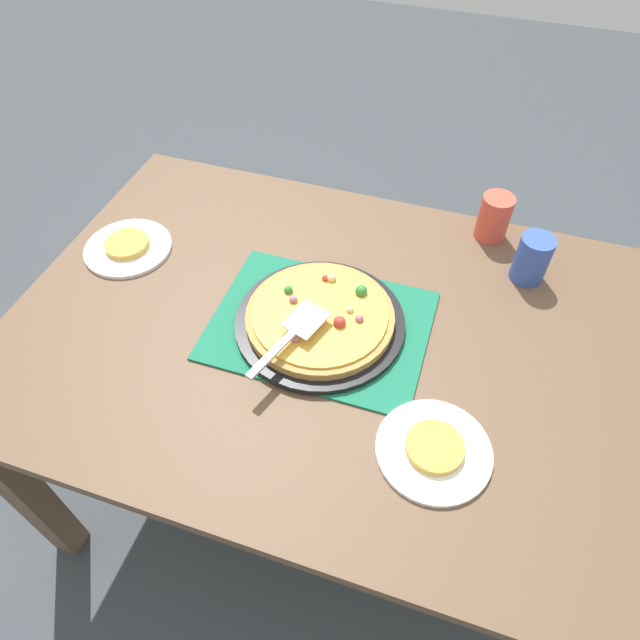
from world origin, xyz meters
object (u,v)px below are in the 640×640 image
Objects in this scene: pizza at (320,316)px; cup_far at (494,217)px; plate_far_right at (128,248)px; served_slice_right at (127,244)px; pizza_server at (292,334)px; plate_near_left at (434,450)px; served_slice_left at (435,447)px; pizza_pan at (320,322)px; cup_near at (532,259)px.

cup_far is (-0.32, -0.43, 0.03)m from pizza.
plate_far_right is 0.01m from served_slice_right.
served_slice_right is at bearing -9.38° from pizza.
pizza is 2.75× the size of cup_far.
pizza_server is at bearing 160.33° from served_slice_right.
served_slice_right is (0.84, -0.32, 0.01)m from plate_near_left.
pizza is at bearing -37.55° from served_slice_left.
served_slice_left is at bearing 157.57° from pizza_server.
cup_near reaches higher than pizza_pan.
cup_near reaches higher than pizza.
pizza is at bearing -130.27° from pizza_pan.
served_slice_left is at bearing 87.94° from cup_far.
plate_near_left is 0.01m from served_slice_left.
pizza_pan is at bearing 35.49° from cup_near.
served_slice_left is 0.92× the size of cup_far.
served_slice_left is (-0.30, 0.23, -0.02)m from pizza.
pizza_pan is 0.02m from pizza.
pizza_pan is 0.54m from cup_far.
pizza_server reaches higher than pizza.
served_slice_right is (0.54, -0.09, 0.01)m from pizza_pan.
plate_near_left is at bearing 157.57° from pizza_server.
pizza is at bearing -108.33° from pizza_server.
served_slice_right is 0.93m from cup_far.
pizza_pan is 3.17× the size of cup_far.
cup_near reaches higher than plate_far_right.
plate_near_left is 0.90m from served_slice_right.
served_slice_left is (-0.30, 0.23, 0.01)m from pizza_pan.
pizza_server reaches higher than served_slice_right.
plate_far_right is 0.90m from served_slice_left.
pizza_pan is 0.55m from plate_far_right.
plate_far_right is 1.00m from cup_near.
cup_near is at bearing -167.61° from served_slice_right.
plate_near_left is 0.90m from plate_far_right.
cup_near is at bearing -144.51° from pizza_pan.
cup_far is (-0.32, -0.43, 0.05)m from pizza_pan.
pizza_pan is at bearing 170.52° from plate_far_right.
pizza_server is (0.03, 0.09, 0.04)m from pizza.
plate_far_right is (0.55, -0.09, -0.03)m from pizza.
plate_far_right is 1.83× the size of cup_far.
pizza_pan is at bearing 170.52° from served_slice_right.
cup_far reaches higher than pizza_pan.
cup_far is (-0.02, -0.66, 0.06)m from plate_near_left.
pizza_server is at bearing 71.67° from pizza.
plate_near_left is (-0.30, 0.23, -0.03)m from pizza.
plate_far_right is 1.83× the size of cup_near.
plate_far_right is 2.00× the size of served_slice_left.
plate_near_left is 0.66m from cup_far.
pizza_server is at bearing 40.99° from cup_near.
served_slice_left is at bearing 142.45° from pizza.
cup_far reaches higher than pizza_server.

